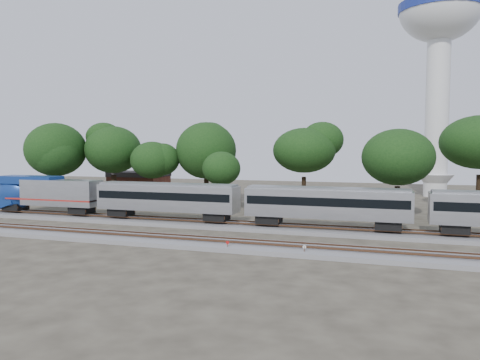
{
  "coord_description": "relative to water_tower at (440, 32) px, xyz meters",
  "views": [
    {
      "loc": [
        17.89,
        -43.78,
        9.09
      ],
      "look_at": [
        1.88,
        5.0,
        5.5
      ],
      "focal_mm": 35.0,
      "sensor_mm": 36.0,
      "label": 1
    }
  ],
  "objects": [
    {
      "name": "ground",
      "position": [
        -25.36,
        -49.37,
        -29.91
      ],
      "size": [
        160.0,
        160.0,
        0.0
      ],
      "primitive_type": "plane",
      "color": "#383328",
      "rests_on": "ground"
    },
    {
      "name": "track_far",
      "position": [
        -25.36,
        -43.37,
        -29.71
      ],
      "size": [
        160.0,
        5.0,
        0.73
      ],
      "color": "slate",
      "rests_on": "ground"
    },
    {
      "name": "track_near",
      "position": [
        -25.36,
        -53.37,
        -29.71
      ],
      "size": [
        160.0,
        5.0,
        0.73
      ],
      "color": "slate",
      "rests_on": "ground"
    },
    {
      "name": "switch_stand_red",
      "position": [
        -21.11,
        -55.09,
        -29.33
      ],
      "size": [
        0.29,
        0.05,
        0.91
      ],
      "rotation": [
        0.0,
        0.0,
        0.04
      ],
      "color": "#512D19",
      "rests_on": "ground"
    },
    {
      "name": "switch_stand_white",
      "position": [
        -14.37,
        -54.87,
        -29.31
      ],
      "size": [
        0.3,
        0.06,
        0.94
      ],
      "rotation": [
        0.0,
        0.0,
        0.12
      ],
      "color": "#512D19",
      "rests_on": "ground"
    },
    {
      "name": "switch_lever",
      "position": [
        -20.83,
        -54.68,
        -29.76
      ],
      "size": [
        0.51,
        0.33,
        0.3
      ],
      "primitive_type": "cube",
      "rotation": [
        0.0,
        0.0,
        -0.05
      ],
      "color": "#512D19",
      "rests_on": "ground"
    },
    {
      "name": "water_tower",
      "position": [
        0.0,
        0.0,
        0.0
      ],
      "size": [
        14.59,
        14.59,
        40.38
      ],
      "color": "silver",
      "rests_on": "ground"
    },
    {
      "name": "brick_building",
      "position": [
        -51.69,
        -17.8,
        -27.56
      ],
      "size": [
        9.78,
        6.94,
        4.67
      ],
      "rotation": [
        0.0,
        0.0,
        -0.01
      ],
      "color": "brown",
      "rests_on": "ground"
    },
    {
      "name": "tree_0",
      "position": [
        -57.35,
        -32.95,
        -21.19
      ],
      "size": [
        8.88,
        8.88,
        12.52
      ],
      "color": "black",
      "rests_on": "ground"
    },
    {
      "name": "tree_1",
      "position": [
        -49.73,
        -28.89,
        -21.21
      ],
      "size": [
        8.87,
        8.87,
        12.5
      ],
      "color": "black",
      "rests_on": "ground"
    },
    {
      "name": "tree_2",
      "position": [
        -42.31,
        -29.77,
        -22.77
      ],
      "size": [
        7.28,
        7.28,
        10.26
      ],
      "color": "black",
      "rests_on": "ground"
    },
    {
      "name": "tree_3",
      "position": [
        -34.94,
        -26.18,
        -21.32
      ],
      "size": [
        8.75,
        8.75,
        12.33
      ],
      "color": "black",
      "rests_on": "ground"
    },
    {
      "name": "tree_4",
      "position": [
        -30.32,
        -31.9,
        -23.78
      ],
      "size": [
        6.26,
        6.26,
        8.82
      ],
      "color": "black",
      "rests_on": "ground"
    },
    {
      "name": "tree_5",
      "position": [
        -20.24,
        -23.24,
        -21.29
      ],
      "size": [
        8.78,
        8.78,
        12.37
      ],
      "color": "black",
      "rests_on": "ground"
    },
    {
      "name": "tree_6",
      "position": [
        -6.91,
        -31.85,
        -22.05
      ],
      "size": [
        8.01,
        8.01,
        11.29
      ],
      "color": "black",
      "rests_on": "ground"
    },
    {
      "name": "tree_7",
      "position": [
        4.01,
        -20.71,
        -20.12
      ],
      "size": [
        9.96,
        9.96,
        14.05
      ],
      "color": "black",
      "rests_on": "ground"
    }
  ]
}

